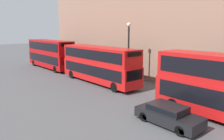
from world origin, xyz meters
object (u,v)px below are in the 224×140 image
bus_third_in_queue (50,53)px  car_hatchback (168,114)px  bus_second_in_queue (99,63)px  pedestrian (69,64)px

bus_third_in_queue → car_hatchback: (-3.40, -24.60, -1.73)m
bus_second_in_queue → car_hatchback: 12.51m
pedestrian → car_hatchback: bearing=-103.6°
bus_second_in_queue → bus_third_in_queue: bearing=90.0°
bus_second_in_queue → car_hatchback: (-3.40, -11.93, -1.60)m
bus_second_in_queue → pedestrian: (2.03, 10.56, -1.57)m
car_hatchback → pedestrian: (5.43, 22.49, 0.03)m
bus_second_in_queue → pedestrian: bearing=79.1°
bus_third_in_queue → pedestrian: size_ratio=7.08×
car_hatchback → pedestrian: pedestrian is taller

